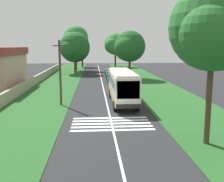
# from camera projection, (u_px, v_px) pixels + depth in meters

# --- Properties ---
(ground) EXTENTS (160.00, 160.00, 0.00)m
(ground) POSITION_uv_depth(u_px,v_px,m) (111.00, 121.00, 23.65)
(ground) COLOR #262628
(grass_verge_left) EXTENTS (120.00, 8.00, 0.04)m
(grass_verge_left) POSITION_uv_depth(u_px,v_px,m) (47.00, 93.00, 37.85)
(grass_verge_left) COLOR #235623
(grass_verge_left) RESTS_ON ground
(grass_verge_right) EXTENTS (120.00, 8.00, 0.04)m
(grass_verge_right) POSITION_uv_depth(u_px,v_px,m) (160.00, 91.00, 38.96)
(grass_verge_right) COLOR #235623
(grass_verge_right) RESTS_ON ground
(centre_line) EXTENTS (110.00, 0.16, 0.01)m
(centre_line) POSITION_uv_depth(u_px,v_px,m) (104.00, 92.00, 38.40)
(centre_line) COLOR silver
(centre_line) RESTS_ON ground
(coach_bus) EXTENTS (11.16, 2.62, 3.73)m
(coach_bus) POSITION_uv_depth(u_px,v_px,m) (122.00, 85.00, 30.72)
(coach_bus) COLOR silver
(coach_bus) RESTS_ON ground
(zebra_crossing) EXTENTS (4.05, 6.80, 0.01)m
(zebra_crossing) POSITION_uv_depth(u_px,v_px,m) (112.00, 124.00, 22.79)
(zebra_crossing) COLOR silver
(zebra_crossing) RESTS_ON ground
(trailing_car_0) EXTENTS (4.30, 1.78, 1.43)m
(trailing_car_0) POSITION_uv_depth(u_px,v_px,m) (112.00, 79.00, 48.71)
(trailing_car_0) COLOR #145933
(trailing_car_0) RESTS_ON ground
(trailing_car_1) EXTENTS (4.30, 1.78, 1.43)m
(trailing_car_1) POSITION_uv_depth(u_px,v_px,m) (110.00, 75.00, 55.12)
(trailing_car_1) COLOR #145933
(trailing_car_1) RESTS_ON ground
(trailing_car_2) EXTENTS (4.30, 1.78, 1.43)m
(trailing_car_2) POSITION_uv_depth(u_px,v_px,m) (109.00, 72.00, 60.73)
(trailing_car_2) COLOR black
(trailing_car_2) RESTS_ON ground
(roadside_tree_left_0) EXTENTS (8.47, 7.18, 9.82)m
(roadside_tree_left_0) POSITION_uv_depth(u_px,v_px,m) (74.00, 48.00, 62.69)
(roadside_tree_left_0) COLOR brown
(roadside_tree_left_0) RESTS_ON grass_verge_left
(roadside_tree_left_1) EXTENTS (5.62, 4.64, 8.12)m
(roadside_tree_left_1) POSITION_uv_depth(u_px,v_px,m) (82.00, 49.00, 82.50)
(roadside_tree_left_1) COLOR #4C3826
(roadside_tree_left_1) RESTS_ON grass_verge_left
(roadside_tree_left_2) EXTENTS (7.81, 6.65, 12.00)m
(roadside_tree_left_2) POSITION_uv_depth(u_px,v_px,m) (75.00, 39.00, 71.51)
(roadside_tree_left_2) COLOR #3D2D1E
(roadside_tree_left_2) RESTS_ON grass_verge_left
(roadside_tree_right_0) EXTENTS (7.83, 6.35, 9.59)m
(roadside_tree_right_0) POSITION_uv_depth(u_px,v_px,m) (129.00, 47.00, 52.96)
(roadside_tree_right_0) COLOR #4C3826
(roadside_tree_right_0) RESTS_ON grass_verge_right
(roadside_tree_right_1) EXTENTS (8.58, 6.95, 10.60)m
(roadside_tree_right_1) POSITION_uv_depth(u_px,v_px,m) (115.00, 45.00, 84.01)
(roadside_tree_right_1) COLOR #3D2D1E
(roadside_tree_right_1) RESTS_ON grass_verge_right
(roadside_tree_right_2) EXTENTS (6.90, 5.65, 10.55)m
(roadside_tree_right_2) POSITION_uv_depth(u_px,v_px,m) (210.00, 30.00, 17.02)
(roadside_tree_right_2) COLOR #4C3826
(roadside_tree_right_2) RESTS_ON grass_verge_right
(utility_pole) EXTENTS (0.24, 1.40, 7.17)m
(utility_pole) POSITION_uv_depth(u_px,v_px,m) (60.00, 72.00, 29.24)
(utility_pole) COLOR #473828
(utility_pole) RESTS_ON grass_verge_left
(roadside_wall) EXTENTS (70.00, 0.40, 1.40)m
(roadside_wall) POSITION_uv_depth(u_px,v_px,m) (31.00, 83.00, 42.42)
(roadside_wall) COLOR #9E937F
(roadside_wall) RESTS_ON grass_verge_left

